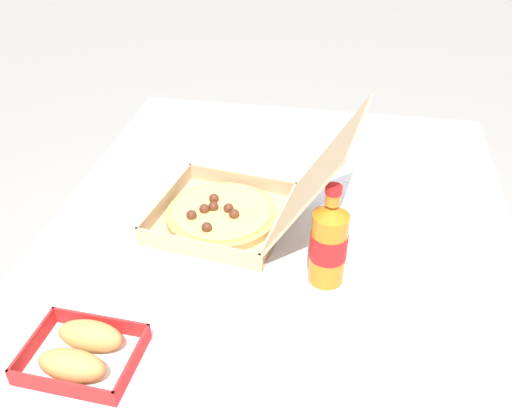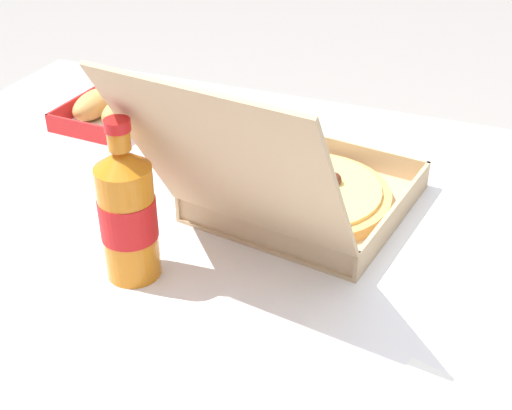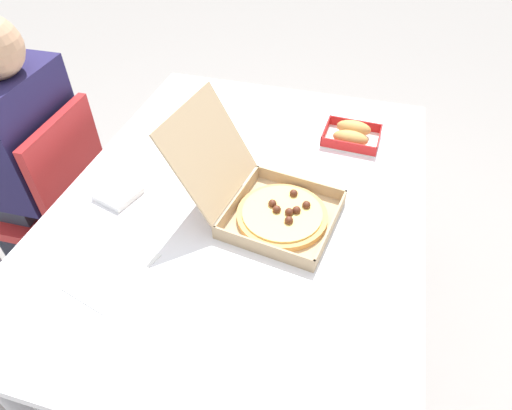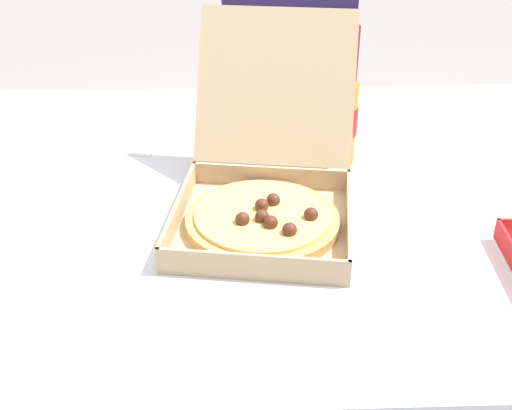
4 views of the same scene
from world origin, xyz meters
The scene contains 7 objects.
dining_table centered at (0.00, 0.00, 0.64)m, with size 1.38×1.06×0.70m.
chair centered at (0.05, 0.77, 0.48)m, with size 0.41×0.41×0.83m.
diner_person centered at (0.05, 0.82, 0.69)m, with size 0.36×0.41×1.15m.
pizza_box_open centered at (-0.05, -0.10, 0.75)m, with size 0.35×0.48×0.30m.
cola_bottle centered at (0.11, 0.12, 0.80)m, with size 0.07×0.07×0.22m.
paper_menu centered at (-0.35, 0.24, 0.70)m, with size 0.21×0.15×0.00m, color white.
napkin_pile centered at (-0.09, 0.36, 0.71)m, with size 0.11×0.11×0.02m, color white.
Camera 4 is at (-0.10, -1.06, 1.30)m, focal length 45.94 mm.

